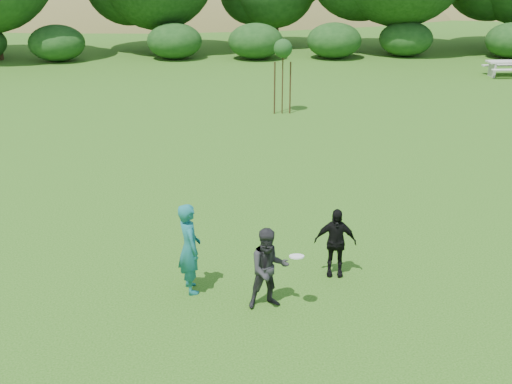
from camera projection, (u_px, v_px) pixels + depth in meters
ground at (267, 307)px, 11.79m from camera, size 120.00×120.00×0.00m
player_teal at (189, 248)px, 12.05m from camera, size 0.60×0.75×1.79m
player_grey at (269, 269)px, 11.55m from camera, size 0.84×0.71×1.55m
player_black at (335, 242)px, 12.70m from camera, size 0.88×0.46×1.42m
frisbee at (297, 256)px, 11.33m from camera, size 0.27×0.27×0.07m
sapling at (283, 51)px, 24.02m from camera, size 0.70×0.70×2.85m
picnic_table at (505, 66)px, 31.43m from camera, size 1.80×1.48×0.76m
hillside at (217, 97)px, 79.67m from camera, size 150.00×72.00×52.00m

